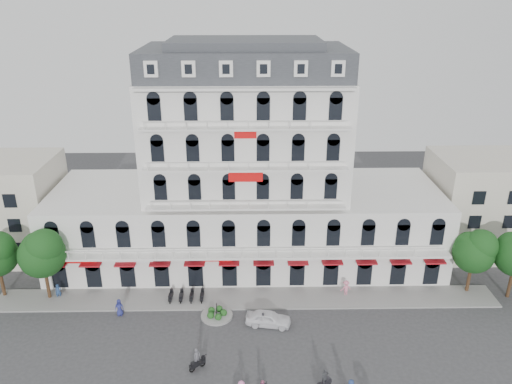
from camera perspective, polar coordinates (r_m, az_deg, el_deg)
The scene contains 15 objects.
ground at distance 47.17m, azimuth -1.10°, elevation -18.34°, with size 120.00×120.00×0.00m, color #38383A.
sidewalk at distance 54.26m, azimuth -1.09°, elevation -12.06°, with size 53.00×4.00×0.16m, color gray.
main_building at distance 57.62m, azimuth -1.15°, elevation 1.22°, with size 45.00×15.00×25.80m.
flank_building_east at distance 67.86m, azimuth 25.13°, elevation -1.25°, with size 14.00×10.00×12.00m, color beige.
traffic_island at distance 51.81m, azimuth -4.51°, elevation -13.77°, with size 3.20×3.20×1.60m.
parked_scooter_row at distance 54.54m, azimuth -7.93°, elevation -12.20°, with size 4.40×1.80×1.10m, color black, non-canonical shape.
tree_west_inner at distance 55.90m, azimuth -23.28°, elevation -6.27°, with size 4.76×4.76×8.25m.
tree_east_inner at distance 57.53m, azimuth 23.74°, elevation -6.05°, with size 4.40×4.37×7.57m.
parked_car at distance 50.32m, azimuth 1.41°, elevation -14.24°, with size 1.78×4.43×1.51m, color white.
rider_west at distance 45.68m, azimuth -6.74°, elevation -18.53°, with size 1.39×1.22×2.16m.
rider_northeast at distance 43.97m, azimuth 7.85°, elevation -20.47°, with size 1.36×1.26×2.08m.
pedestrian_left at distance 53.29m, azimuth -15.36°, elevation -12.61°, with size 0.89×0.58×1.83m, color navy.
pedestrian_mid at distance 50.02m, azimuth 0.82°, elevation -14.40°, with size 0.96×0.40×1.63m, color #515259.
pedestrian_right at distance 55.20m, azimuth 10.24°, elevation -10.76°, with size 1.18×0.68×1.83m, color pink.
pedestrian_far at distance 57.91m, azimuth -21.65°, elevation -10.51°, with size 0.62×0.40×1.69m, color navy.
Camera 1 is at (0.27, -35.73, 30.80)m, focal length 35.00 mm.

